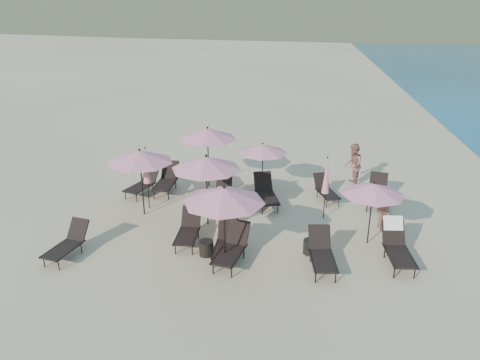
# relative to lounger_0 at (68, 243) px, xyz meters

# --- Properties ---
(ground) EXTENTS (800.00, 800.00, 0.00)m
(ground) POSITION_rel_lounger_0_xyz_m (5.60, 0.56, -0.44)
(ground) COLOR #D6BA8C
(ground) RESTS_ON ground
(lounger_0) EXTENTS (0.97, 1.74, 0.94)m
(lounger_0) POSITION_rel_lounger_0_xyz_m (0.00, 0.00, 0.00)
(lounger_0) COLOR black
(lounger_0) RESTS_ON ground
(lounger_1) EXTENTS (0.67, 1.67, 0.95)m
(lounger_1) POSITION_rel_lounger_0_xyz_m (3.40, 1.27, 0.01)
(lounger_1) COLOR black
(lounger_1) RESTS_ON ground
(lounger_2) EXTENTS (0.63, 1.62, 0.93)m
(lounger_2) POSITION_rel_lounger_0_xyz_m (4.69, 0.59, -0.01)
(lounger_2) COLOR black
(lounger_2) RESTS_ON ground
(lounger_3) EXTENTS (1.01, 1.85, 1.01)m
(lounger_3) POSITION_rel_lounger_0_xyz_m (4.92, 0.26, 0.03)
(lounger_3) COLOR black
(lounger_3) RESTS_ON ground
(lounger_4) EXTENTS (0.84, 1.79, 1.00)m
(lounger_4) POSITION_rel_lounger_0_xyz_m (7.52, 0.27, 0.02)
(lounger_4) COLOR black
(lounger_4) RESTS_ON ground
(lounger_5) EXTENTS (0.80, 1.87, 1.14)m
(lounger_5) POSITION_rel_lounger_0_xyz_m (9.71, 0.87, 0.10)
(lounger_5) COLOR black
(lounger_5) RESTS_ON ground
(lounger_6) EXTENTS (1.16, 1.81, 0.97)m
(lounger_6) POSITION_rel_lounger_0_xyz_m (0.74, 4.94, 0.01)
(lounger_6) COLOR black
(lounger_6) RESTS_ON ground
(lounger_7) EXTENTS (0.71, 1.82, 1.05)m
(lounger_7) POSITION_rel_lounger_0_xyz_m (1.61, 5.29, 0.05)
(lounger_7) COLOR black
(lounger_7) RESTS_ON ground
(lounger_8) EXTENTS (0.68, 1.64, 0.93)m
(lounger_8) POSITION_rel_lounger_0_xyz_m (4.05, 4.15, -0.01)
(lounger_8) COLOR black
(lounger_8) RESTS_ON ground
(lounger_9) EXTENTS (1.14, 1.94, 1.05)m
(lounger_9) POSITION_rel_lounger_0_xyz_m (5.63, 4.46, 0.05)
(lounger_9) COLOR black
(lounger_9) RESTS_ON ground
(lounger_10) EXTENTS (1.05, 1.62, 0.87)m
(lounger_10) POSITION_rel_lounger_0_xyz_m (7.89, 5.21, -0.03)
(lounger_10) COLOR black
(lounger_10) RESTS_ON ground
(lounger_11) EXTENTS (1.02, 1.88, 1.02)m
(lounger_11) POSITION_rel_lounger_0_xyz_m (9.77, 5.00, 0.04)
(lounger_11) COLOR black
(lounger_11) RESTS_ON ground
(umbrella_open_0) EXTENTS (2.30, 2.30, 2.47)m
(umbrella_open_0) POSITION_rel_lounger_0_xyz_m (1.35, 3.10, 1.74)
(umbrella_open_0) COLOR black
(umbrella_open_0) RESTS_ON ground
(umbrella_open_1) EXTENTS (2.34, 2.34, 2.51)m
(umbrella_open_1) POSITION_rel_lounger_0_xyz_m (3.76, 2.62, 1.78)
(umbrella_open_1) COLOR black
(umbrella_open_1) RESTS_ON ground
(umbrella_open_2) EXTENTS (1.94, 1.94, 2.09)m
(umbrella_open_2) POSITION_rel_lounger_0_xyz_m (9.04, 1.88, 1.41)
(umbrella_open_2) COLOR black
(umbrella_open_2) RESTS_ON ground
(umbrella_open_3) EXTENTS (2.35, 2.35, 2.52)m
(umbrella_open_3) POSITION_rel_lounger_0_xyz_m (3.17, 6.06, 1.79)
(umbrella_open_3) COLOR black
(umbrella_open_3) RESTS_ON ground
(umbrella_open_4) EXTENTS (1.93, 1.93, 2.08)m
(umbrella_open_4) POSITION_rel_lounger_0_xyz_m (5.41, 5.60, 1.40)
(umbrella_open_4) COLOR black
(umbrella_open_4) RESTS_ON ground
(umbrella_open_5) EXTENTS (2.31, 2.31, 2.49)m
(umbrella_open_5) POSITION_rel_lounger_0_xyz_m (4.74, 0.08, 1.76)
(umbrella_open_5) COLOR black
(umbrella_open_5) RESTS_ON ground
(umbrella_closed_0) EXTENTS (0.27, 0.27, 2.30)m
(umbrella_closed_0) POSITION_rel_lounger_0_xyz_m (7.74, 3.51, 1.16)
(umbrella_closed_0) COLOR black
(umbrella_closed_0) RESTS_ON ground
(umbrella_closed_1) EXTENTS (0.28, 0.28, 2.36)m
(umbrella_closed_1) POSITION_rel_lounger_0_xyz_m (1.38, 3.62, 1.20)
(umbrella_closed_1) COLOR black
(umbrella_closed_1) RESTS_ON ground
(side_table_0) EXTENTS (0.44, 0.44, 0.47)m
(side_table_0) POSITION_rel_lounger_0_xyz_m (4.10, 0.55, -0.21)
(side_table_0) COLOR black
(side_table_0) RESTS_ON ground
(side_table_1) EXTENTS (0.45, 0.45, 0.44)m
(side_table_1) POSITION_rel_lounger_0_xyz_m (7.22, 1.02, -0.22)
(side_table_1) COLOR black
(side_table_1) RESTS_ON ground
(beachgoer_a) EXTENTS (0.70, 0.67, 1.61)m
(beachgoer_a) POSITION_rel_lounger_0_xyz_m (4.35, 2.14, 0.36)
(beachgoer_a) COLOR tan
(beachgoer_a) RESTS_ON ground
(beachgoer_b) EXTENTS (0.70, 0.88, 1.77)m
(beachgoer_b) POSITION_rel_lounger_0_xyz_m (9.04, 6.84, 0.44)
(beachgoer_b) COLOR #9A5D4F
(beachgoer_b) RESTS_ON ground
(beachgoer_c) EXTENTS (0.61, 0.96, 1.53)m
(beachgoer_c) POSITION_rel_lounger_0_xyz_m (9.62, 2.88, 0.32)
(beachgoer_c) COLOR tan
(beachgoer_c) RESTS_ON ground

